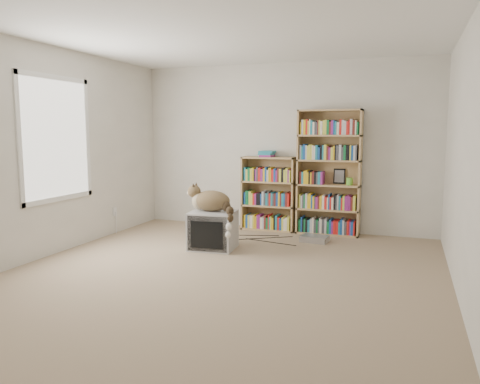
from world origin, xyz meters
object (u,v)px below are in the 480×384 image
(bookcase_short, at_px, (269,196))
(dvd_player, at_px, (315,239))
(crt_tv, at_px, (213,230))
(bookcase_tall, at_px, (329,176))
(cat, at_px, (214,204))

(bookcase_short, relative_size, dvd_player, 3.10)
(dvd_player, bearing_deg, bookcase_short, 152.54)
(crt_tv, relative_size, bookcase_tall, 0.33)
(bookcase_short, xyz_separation_m, dvd_player, (0.81, -0.56, -0.47))
(bookcase_tall, xyz_separation_m, bookcase_short, (-0.90, 0.00, -0.34))
(crt_tv, relative_size, dvd_player, 1.68)
(bookcase_short, bearing_deg, crt_tv, -103.97)
(crt_tv, height_order, cat, cat)
(bookcase_tall, relative_size, dvd_player, 5.02)
(crt_tv, height_order, bookcase_tall, bookcase_tall)
(crt_tv, bearing_deg, cat, -40.28)
(bookcase_short, bearing_deg, bookcase_tall, -0.00)
(cat, height_order, bookcase_tall, bookcase_tall)
(cat, distance_m, bookcase_tall, 1.87)
(dvd_player, bearing_deg, cat, -136.85)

